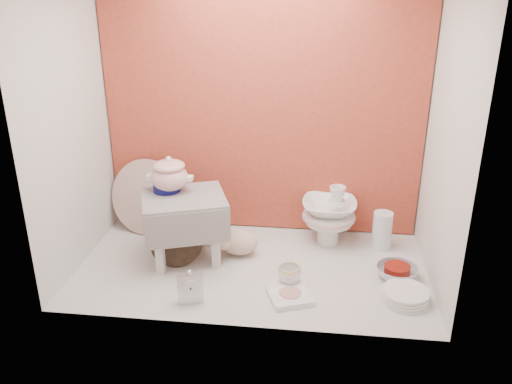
% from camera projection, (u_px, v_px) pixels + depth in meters
% --- Properties ---
extents(ground, '(1.80, 1.80, 0.00)m').
position_uv_depth(ground, '(252.00, 267.00, 2.79)').
color(ground, silver).
rests_on(ground, ground).
extents(niche_shell, '(1.86, 1.03, 1.53)m').
position_uv_depth(niche_shell, '(256.00, 83.00, 2.60)').
color(niche_shell, '#BA492E').
rests_on(niche_shell, ground).
extents(step_stool, '(0.52, 0.48, 0.36)m').
position_uv_depth(step_stool, '(185.00, 228.00, 2.81)').
color(step_stool, silver).
rests_on(step_stool, ground).
extents(soup_tureen, '(0.28, 0.28, 0.19)m').
position_uv_depth(soup_tureen, '(169.00, 174.00, 2.77)').
color(soup_tureen, white).
rests_on(soup_tureen, step_stool).
extents(cobalt_bowl, '(0.17, 0.17, 0.05)m').
position_uv_depth(cobalt_bowl, '(167.00, 186.00, 2.80)').
color(cobalt_bowl, '#0B0C54').
rests_on(cobalt_bowl, step_stool).
extents(floral_platter, '(0.47, 0.24, 0.43)m').
position_uv_depth(floral_platter, '(146.00, 197.00, 3.11)').
color(floral_platter, silver).
rests_on(floral_platter, ground).
extents(blue_white_vase, '(0.32, 0.32, 0.27)m').
position_uv_depth(blue_white_vase, '(174.00, 217.00, 3.04)').
color(blue_white_vase, silver).
rests_on(blue_white_vase, ground).
extents(lacquer_tray, '(0.28, 0.14, 0.27)m').
position_uv_depth(lacquer_tray, '(176.00, 242.00, 2.76)').
color(lacquer_tray, black).
rests_on(lacquer_tray, ground).
extents(mantel_clock, '(0.12, 0.07, 0.17)m').
position_uv_depth(mantel_clock, '(190.00, 287.00, 2.47)').
color(mantel_clock, silver).
rests_on(mantel_clock, ground).
extents(plush_pig, '(0.30, 0.24, 0.16)m').
position_uv_depth(plush_pig, '(239.00, 242.00, 2.89)').
color(plush_pig, '#CBAA8F').
rests_on(plush_pig, ground).
extents(teacup_saucer, '(0.21, 0.21, 0.01)m').
position_uv_depth(teacup_saucer, '(289.00, 283.00, 2.64)').
color(teacup_saucer, white).
rests_on(teacup_saucer, ground).
extents(gold_rim_teacup, '(0.12, 0.12, 0.09)m').
position_uv_depth(gold_rim_teacup, '(289.00, 275.00, 2.62)').
color(gold_rim_teacup, white).
rests_on(gold_rim_teacup, teacup_saucer).
extents(lattice_dish, '(0.25, 0.25, 0.03)m').
position_uv_depth(lattice_dish, '(290.00, 296.00, 2.53)').
color(lattice_dish, white).
rests_on(lattice_dish, ground).
extents(dinner_plate_stack, '(0.30, 0.30, 0.06)m').
position_uv_depth(dinner_plate_stack, '(405.00, 296.00, 2.50)').
color(dinner_plate_stack, white).
rests_on(dinner_plate_stack, ground).
extents(crystal_bowl, '(0.22, 0.22, 0.06)m').
position_uv_depth(crystal_bowl, '(397.00, 272.00, 2.68)').
color(crystal_bowl, silver).
rests_on(crystal_bowl, ground).
extents(clear_glass_vase, '(0.14, 0.14, 0.21)m').
position_uv_depth(clear_glass_vase, '(382.00, 231.00, 2.95)').
color(clear_glass_vase, silver).
rests_on(clear_glass_vase, ground).
extents(porcelain_tower, '(0.39, 0.39, 0.35)m').
position_uv_depth(porcelain_tower, '(329.00, 214.00, 2.99)').
color(porcelain_tower, white).
rests_on(porcelain_tower, ground).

